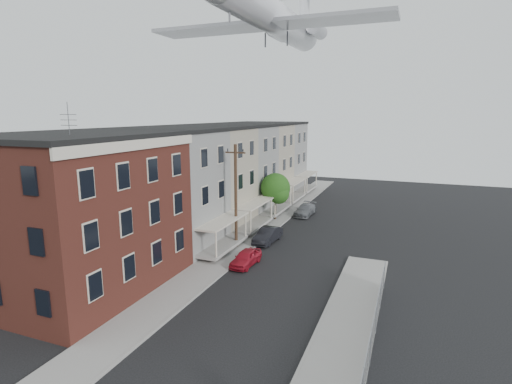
% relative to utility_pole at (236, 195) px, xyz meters
% --- Properties ---
extents(sidewalk_left, '(3.00, 62.00, 0.12)m').
position_rel_utility_pole_xyz_m(sidewalk_left, '(0.10, 6.00, -4.61)').
color(sidewalk_left, gray).
rests_on(sidewalk_left, ground).
extents(sidewalk_right, '(3.00, 26.00, 0.12)m').
position_rel_utility_pole_xyz_m(sidewalk_right, '(11.10, -12.00, -4.61)').
color(sidewalk_right, gray).
rests_on(sidewalk_right, ground).
extents(curb_left, '(0.15, 62.00, 0.14)m').
position_rel_utility_pole_xyz_m(curb_left, '(1.55, 6.00, -4.60)').
color(curb_left, gray).
rests_on(curb_left, ground).
extents(curb_right, '(0.15, 26.00, 0.14)m').
position_rel_utility_pole_xyz_m(curb_right, '(9.65, -12.00, -4.60)').
color(curb_right, gray).
rests_on(curb_right, ground).
extents(corner_building, '(10.31, 12.30, 12.15)m').
position_rel_utility_pole_xyz_m(corner_building, '(-6.40, -11.00, 0.49)').
color(corner_building, '#331610').
rests_on(corner_building, ground).
extents(row_house_a, '(11.98, 7.00, 10.30)m').
position_rel_utility_pole_xyz_m(row_house_a, '(-6.36, -1.50, 0.45)').
color(row_house_a, slate).
rests_on(row_house_a, ground).
extents(row_house_b, '(11.98, 7.00, 10.30)m').
position_rel_utility_pole_xyz_m(row_house_b, '(-6.36, 5.50, 0.45)').
color(row_house_b, '#6C6555').
rests_on(row_house_b, ground).
extents(row_house_c, '(11.98, 7.00, 10.30)m').
position_rel_utility_pole_xyz_m(row_house_c, '(-6.36, 12.50, 0.45)').
color(row_house_c, slate).
rests_on(row_house_c, ground).
extents(row_house_d, '(11.98, 7.00, 10.30)m').
position_rel_utility_pole_xyz_m(row_house_d, '(-6.36, 19.50, 0.45)').
color(row_house_d, '#6C6555').
rests_on(row_house_d, ground).
extents(row_house_e, '(11.98, 7.00, 10.30)m').
position_rel_utility_pole_xyz_m(row_house_e, '(-6.36, 26.50, 0.45)').
color(row_house_e, slate).
rests_on(row_house_e, ground).
extents(chainlink_fence, '(0.06, 18.06, 1.90)m').
position_rel_utility_pole_xyz_m(chainlink_fence, '(12.60, -13.00, -3.68)').
color(chainlink_fence, gray).
rests_on(chainlink_fence, ground).
extents(utility_pole, '(1.80, 0.26, 9.00)m').
position_rel_utility_pole_xyz_m(utility_pole, '(0.00, 0.00, 0.00)').
color(utility_pole, black).
rests_on(utility_pole, ground).
extents(street_tree, '(3.22, 3.20, 5.20)m').
position_rel_utility_pole_xyz_m(street_tree, '(0.33, 9.92, -1.22)').
color(street_tree, black).
rests_on(street_tree, ground).
extents(car_near, '(1.64, 3.63, 1.21)m').
position_rel_utility_pole_xyz_m(car_near, '(2.40, -3.55, -4.07)').
color(car_near, '#AA1526').
rests_on(car_near, ground).
extents(car_mid, '(1.70, 4.16, 1.34)m').
position_rel_utility_pole_xyz_m(car_mid, '(2.07, 2.35, -4.00)').
color(car_mid, black).
rests_on(car_mid, ground).
extents(car_far, '(1.92, 4.42, 1.26)m').
position_rel_utility_pole_xyz_m(car_far, '(2.77, 13.16, -4.04)').
color(car_far, slate).
rests_on(car_far, ground).
extents(airplane, '(24.00, 27.40, 7.99)m').
position_rel_utility_pole_xyz_m(airplane, '(-0.05, 10.14, 16.23)').
color(airplane, silver).
rests_on(airplane, ground).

